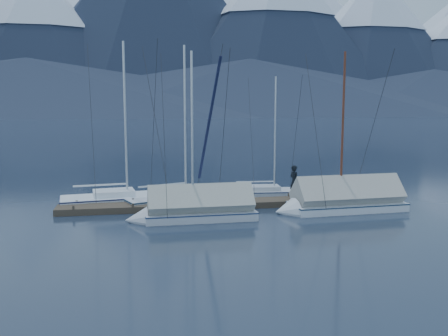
{
  "coord_description": "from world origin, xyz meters",
  "views": [
    {
      "loc": [
        -4.71,
        -23.52,
        5.65
      ],
      "look_at": [
        0.0,
        2.0,
        2.2
      ],
      "focal_mm": 38.0,
      "sensor_mm": 36.0,
      "label": 1
    }
  ],
  "objects_px": {
    "sailboat_open_mid": "(194,198)",
    "sailboat_covered_far": "(190,211)",
    "sailboat_open_left": "(137,199)",
    "sailboat_open_right": "(281,193)",
    "sailboat_covered_near": "(338,202)",
    "person": "(294,181)"
  },
  "relations": [
    {
      "from": "sailboat_open_mid",
      "to": "person",
      "type": "distance_m",
      "value": 6.01
    },
    {
      "from": "sailboat_open_mid",
      "to": "sailboat_covered_far",
      "type": "xyz_separation_m",
      "value": [
        -0.73,
        -4.64,
        0.27
      ]
    },
    {
      "from": "sailboat_open_mid",
      "to": "sailboat_open_right",
      "type": "height_order",
      "value": "sailboat_open_mid"
    },
    {
      "from": "sailboat_open_left",
      "to": "sailboat_covered_far",
      "type": "height_order",
      "value": "sailboat_open_left"
    },
    {
      "from": "sailboat_open_left",
      "to": "sailboat_open_right",
      "type": "distance_m",
      "value": 8.94
    },
    {
      "from": "sailboat_open_left",
      "to": "sailboat_covered_near",
      "type": "relative_size",
      "value": 1.08
    },
    {
      "from": "sailboat_open_mid",
      "to": "sailboat_covered_near",
      "type": "relative_size",
      "value": 1.06
    },
    {
      "from": "sailboat_open_right",
      "to": "sailboat_covered_near",
      "type": "relative_size",
      "value": 0.87
    },
    {
      "from": "sailboat_covered_near",
      "to": "sailboat_covered_far",
      "type": "bearing_deg",
      "value": -176.21
    },
    {
      "from": "sailboat_covered_far",
      "to": "person",
      "type": "distance_m",
      "value": 7.02
    },
    {
      "from": "sailboat_open_left",
      "to": "sailboat_covered_far",
      "type": "xyz_separation_m",
      "value": [
        2.61,
        -4.74,
        0.26
      ]
    },
    {
      "from": "sailboat_open_left",
      "to": "sailboat_covered_far",
      "type": "relative_size",
      "value": 1.12
    },
    {
      "from": "sailboat_open_left",
      "to": "sailboat_covered_near",
      "type": "bearing_deg",
      "value": -21.58
    },
    {
      "from": "sailboat_covered_near",
      "to": "sailboat_open_right",
      "type": "bearing_deg",
      "value": 110.02
    },
    {
      "from": "sailboat_covered_near",
      "to": "sailboat_covered_far",
      "type": "height_order",
      "value": "sailboat_covered_near"
    },
    {
      "from": "sailboat_covered_near",
      "to": "person",
      "type": "distance_m",
      "value": 2.96
    },
    {
      "from": "sailboat_open_left",
      "to": "sailboat_covered_far",
      "type": "bearing_deg",
      "value": -61.11
    },
    {
      "from": "sailboat_open_right",
      "to": "person",
      "type": "bearing_deg",
      "value": -88.8
    },
    {
      "from": "sailboat_open_left",
      "to": "sailboat_open_mid",
      "type": "xyz_separation_m",
      "value": [
        3.34,
        -0.09,
        -0.0
      ]
    },
    {
      "from": "sailboat_covered_near",
      "to": "person",
      "type": "xyz_separation_m",
      "value": [
        -1.66,
        2.31,
        0.82
      ]
    },
    {
      "from": "sailboat_open_right",
      "to": "sailboat_covered_far",
      "type": "relative_size",
      "value": 0.9
    },
    {
      "from": "sailboat_open_left",
      "to": "sailboat_open_right",
      "type": "xyz_separation_m",
      "value": [
        8.92,
        0.49,
        -0.03
      ]
    }
  ]
}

